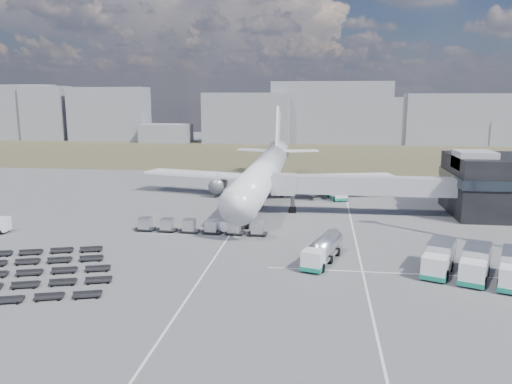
# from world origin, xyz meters

# --- Properties ---
(ground) EXTENTS (420.00, 420.00, 0.00)m
(ground) POSITION_xyz_m (0.00, 0.00, 0.00)
(ground) COLOR #565659
(ground) RESTS_ON ground
(grass_strip) EXTENTS (420.00, 90.00, 0.01)m
(grass_strip) POSITION_xyz_m (0.00, 110.00, 0.01)
(grass_strip) COLOR #47422B
(grass_strip) RESTS_ON ground
(lane_markings) EXTENTS (47.12, 110.00, 0.01)m
(lane_markings) POSITION_xyz_m (9.77, 3.00, 0.01)
(lane_markings) COLOR silver
(lane_markings) RESTS_ON ground
(jet_bridge) EXTENTS (30.30, 3.80, 7.05)m
(jet_bridge) POSITION_xyz_m (15.90, 20.42, 5.05)
(jet_bridge) COLOR #939399
(jet_bridge) RESTS_ON ground
(airliner) EXTENTS (51.59, 64.53, 17.62)m
(airliner) POSITION_xyz_m (0.00, 32.38, 5.29)
(airliner) COLOR white
(airliner) RESTS_ON ground
(skyline) EXTENTS (302.84, 20.39, 25.78)m
(skyline) POSITION_xyz_m (-12.01, 151.25, 10.70)
(skyline) COLOR gray
(skyline) RESTS_ON ground
(fuel_tanker) EXTENTS (5.15, 9.93, 3.11)m
(fuel_tanker) POSITION_xyz_m (11.38, -5.17, 1.56)
(fuel_tanker) COLOR white
(fuel_tanker) RESTS_ON ground
(pushback_tug) EXTENTS (3.25, 2.32, 1.36)m
(pushback_tug) POSITION_xyz_m (-2.78, 6.35, 0.68)
(pushback_tug) COLOR white
(pushback_tug) RESTS_ON ground
(catering_truck) EXTENTS (4.00, 6.67, 2.86)m
(catering_truck) POSITION_xyz_m (14.17, 33.29, 1.46)
(catering_truck) COLOR white
(catering_truck) RESTS_ON ground
(service_trucks_near) EXTENTS (16.05, 12.45, 3.15)m
(service_trucks_near) POSITION_xyz_m (29.93, -9.10, 1.71)
(service_trucks_near) COLOR white
(service_trucks_near) RESTS_ON ground
(uld_row) EXTENTS (19.86, 2.17, 1.80)m
(uld_row) POSITION_xyz_m (-6.48, 5.62, 1.08)
(uld_row) COLOR black
(uld_row) RESTS_ON ground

